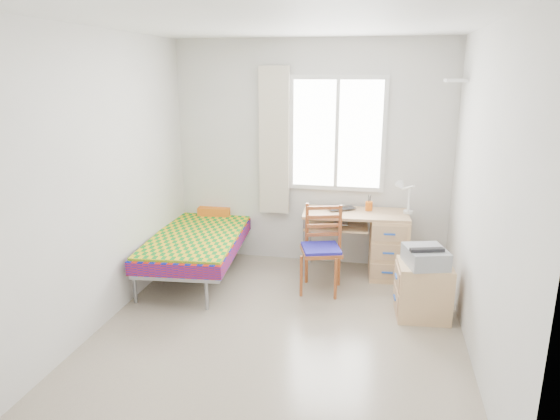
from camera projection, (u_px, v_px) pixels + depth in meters
The scene contains 17 objects.
floor at pixel (280, 328), 4.50m from camera, with size 3.50×3.50×0.00m, color #BCAD93.
ceiling at pixel (280, 22), 3.80m from camera, with size 3.50×3.50×0.00m, color white.
wall_back at pixel (311, 155), 5.80m from camera, with size 3.20×3.20×0.00m, color silver.
wall_left at pixel (106, 180), 4.46m from camera, with size 3.50×3.50×0.00m, color silver.
wall_right at pixel (484, 198), 3.84m from camera, with size 3.50×3.50×0.00m, color silver.
window at pixel (337, 134), 5.65m from camera, with size 1.10×0.04×1.30m.
curtain at pixel (274, 142), 5.78m from camera, with size 0.35×0.05×1.70m, color beige.
floating_shelf at pixel (456, 80), 4.95m from camera, with size 0.20×0.32×0.03m, color white.
bed at pixel (203, 235), 5.73m from camera, with size 1.10×2.07×0.87m.
desk at pixel (382, 242), 5.57m from camera, with size 1.19×0.60×0.72m.
chair at pixel (322, 243), 5.19m from camera, with size 0.49×0.49×0.91m.
cabinet at pixel (423, 290), 4.66m from camera, with size 0.52×0.47×0.53m.
printer at pixel (426, 256), 4.54m from camera, with size 0.44×0.47×0.17m.
laptop at pixel (344, 210), 5.59m from camera, with size 0.31×0.20×0.02m, color black.
pen_cup at pixel (369, 206), 5.61m from camera, with size 0.08×0.08×0.10m, color orange.
task_lamp at pixel (404, 193), 5.34m from camera, with size 0.22×0.32×0.41m.
book at pixel (333, 222), 5.64m from camera, with size 0.16×0.22×0.02m, color gray.
Camera 1 is at (0.82, -3.96, 2.24)m, focal length 32.00 mm.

